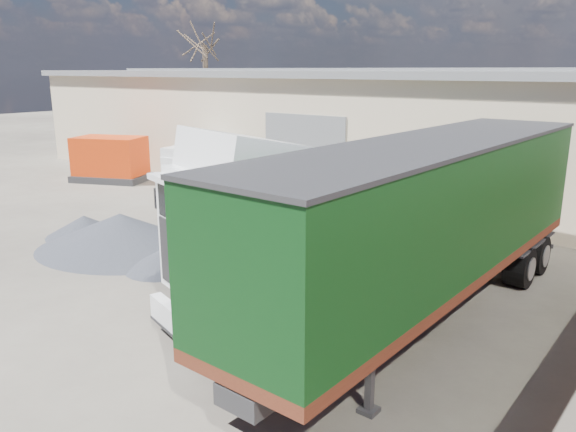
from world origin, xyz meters
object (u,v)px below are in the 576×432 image
Objects in this scene: bare_tree at (204,31)px; tractor_unit at (268,245)px; orange_skip at (111,162)px; box_trailer at (432,213)px; panel_van at (212,165)px.

bare_tree is 30.49m from tractor_unit.
tractor_unit is at bearing -41.59° from bare_tree.
tractor_unit is 18.23m from orange_skip.
bare_tree is 1.44× the size of tractor_unit.
bare_tree reaches higher than box_trailer.
box_trailer is (2.54, 2.36, 0.61)m from tractor_unit.
box_trailer is at bearing -37.01° from panel_van.
box_trailer is 15.60m from panel_van.
box_trailer is at bearing -35.07° from bare_tree.
bare_tree is 15.22m from orange_skip.
panel_van is (-13.85, 7.06, -1.33)m from box_trailer.
panel_van is (-11.30, 9.42, -0.72)m from tractor_unit.
tractor_unit is 3.52m from box_trailer.
box_trailer is at bearing -39.54° from orange_skip.
box_trailer is 19.85m from orange_skip.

